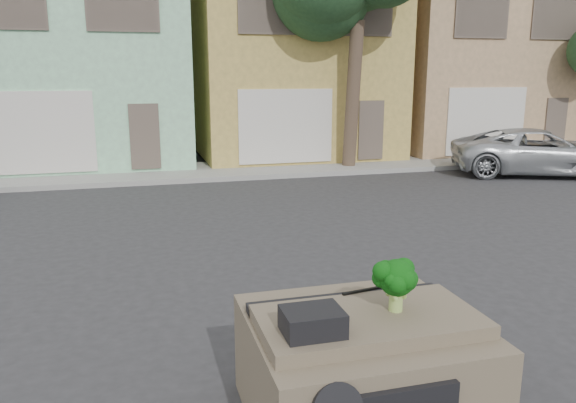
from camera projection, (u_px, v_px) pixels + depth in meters
name	position (u px, v px, depth m)	size (l,w,h in m)	color
ground_plane	(279.00, 298.00, 8.05)	(120.00, 120.00, 0.00)	#303033
sidewalk	(197.00, 172.00, 17.90)	(40.00, 3.00, 0.15)	gray
townhouse_mint	(81.00, 55.00, 19.92)	(7.20, 8.20, 7.55)	#99D8AB
townhouse_tan	(285.00, 57.00, 21.86)	(7.20, 8.20, 7.55)	tan
townhouse_beige	(455.00, 58.00, 23.80)	(7.20, 8.20, 7.55)	tan
silver_pickup	(536.00, 175.00, 17.85)	(2.41, 5.22, 1.45)	#B9BEC2
tree_near	(354.00, 37.00, 17.60)	(4.40, 4.00, 8.50)	#1F3F22
car_dashboard	(361.00, 365.00, 5.10)	(2.00, 1.80, 1.12)	brown
instrument_hump	(312.00, 322.00, 4.47)	(0.48, 0.38, 0.20)	black
wiper_arm	(374.00, 288.00, 5.40)	(0.70, 0.03, 0.02)	black
broccoli	(397.00, 285.00, 4.87)	(0.39, 0.39, 0.48)	#093B0A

